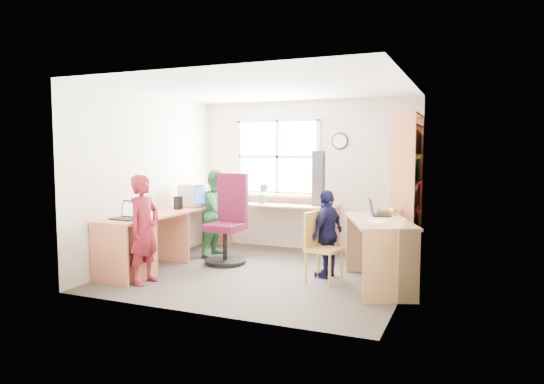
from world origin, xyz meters
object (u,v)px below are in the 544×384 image
Objects in this scene: right_desk at (379,238)px; laptop_left at (128,215)px; bookshelf at (407,194)px; person_navy at (327,234)px; swivel_chair at (228,225)px; laptop_right at (377,211)px; potted_plant at (263,194)px; crt_monitor at (193,195)px; cd_tower at (319,178)px; person_green at (218,213)px; l_desk at (168,236)px; person_red at (144,229)px; wooden_chair at (319,244)px.

laptop_left is (-2.98, -0.84, 0.22)m from right_desk.
laptop_left is at bearing 174.64° from right_desk.
person_navy is at bearing -128.92° from bookshelf.
swivel_chair is at bearing 62.47° from laptop_left.
laptop_right is 2.30m from potted_plant.
potted_plant is at bearing 125.18° from right_desk.
swivel_chair reaches higher than crt_monitor.
cd_tower is 0.96m from potted_plant.
right_desk is 1.15× the size of person_green.
bookshelf is at bearing 22.15° from crt_monitor.
person_navy is (1.88, -0.56, -0.10)m from person_green.
person_green is at bearing 137.66° from swivel_chair.
bookshelf is 6.51× the size of potted_plant.
laptop_right is 0.28× the size of person_green.
bookshelf reaches higher than potted_plant.
cd_tower is (-1.37, 0.26, 0.17)m from bookshelf.
crt_monitor is at bearing -154.30° from cd_tower.
person_navy is (-0.68, 0.16, -0.02)m from right_desk.
laptop_left is 1.62m from person_green.
l_desk is 2.79m from laptop_right.
person_red is at bearing 179.26° from right_desk.
swivel_chair is (0.58, 0.64, 0.09)m from l_desk.
person_red is (-1.93, -0.87, 0.19)m from wooden_chair.
laptop_left is (-0.77, -1.22, 0.26)m from swivel_chair.
potted_plant is (0.86, 2.26, 0.11)m from laptop_left.
person_red is at bearing 99.85° from laptop_right.
cd_tower reaches higher than person_green.
person_green reaches higher than l_desk.
bookshelf is at bearing -11.23° from cd_tower.
swivel_chair is 1.10m from potted_plant.
right_desk is 0.44m from laptop_right.
bookshelf is 2.30m from potted_plant.
cd_tower is (1.01, 1.09, 0.63)m from swivel_chair.
bookshelf is 3.76m from laptop_left.
bookshelf is at bearing 26.43° from l_desk.
laptop_right is (-0.09, 0.33, 0.27)m from right_desk.
crt_monitor is 1.46m from laptop_left.
potted_plant is (-2.29, 0.21, -0.09)m from bookshelf.
laptop_right reaches higher than l_desk.
person_red is (-1.43, -2.44, -0.51)m from cd_tower.
right_desk is at bearing -33.70° from potted_plant.
person_green is (0.24, 0.98, 0.20)m from l_desk.
swivel_chair is 1.47× the size of wooden_chair.
person_red reaches higher than potted_plant.
laptop_right is at bearing -28.08° from potted_plant.
laptop_left is at bearing 70.61° from person_red.
person_green reaches higher than laptop_right.
swivel_chair is 1.59m from wooden_chair.
cd_tower is 2.88m from person_red.
cd_tower reaches higher than person_navy.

